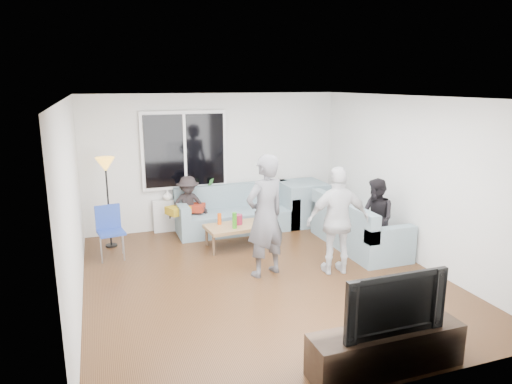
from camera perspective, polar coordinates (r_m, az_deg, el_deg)
name	(u,v)px	position (r m, az deg, el deg)	size (l,w,h in m)	color
floor	(263,279)	(6.90, 0.88, -10.66)	(5.00, 5.50, 0.04)	#56351C
ceiling	(264,96)	(6.30, 0.97, 11.82)	(5.00, 5.50, 0.04)	white
wall_back	(215,161)	(9.07, -5.15, 3.86)	(5.00, 0.04, 2.60)	silver
wall_front	(375,262)	(4.11, 14.56, -8.36)	(5.00, 0.04, 2.60)	silver
wall_left	(71,207)	(6.11, -21.88, -1.74)	(0.04, 5.50, 2.60)	silver
wall_right	(413,179)	(7.70, 18.81, 1.49)	(0.04, 5.50, 2.60)	silver
window_frame	(184,150)	(8.83, -8.84, 5.14)	(1.62, 0.06, 1.47)	white
window_glass	(185,150)	(8.79, -8.79, 5.11)	(1.50, 0.02, 1.35)	black
window_mullion	(185,150)	(8.78, -8.78, 5.10)	(0.05, 0.03, 1.35)	white
radiator	(187,214)	(9.05, -8.52, -2.68)	(1.30, 0.12, 0.62)	silver
potted_plant	(209,187)	(8.99, -5.79, 0.57)	(0.21, 0.17, 0.38)	#306C2B
vase	(168,195)	(8.86, -10.89, -0.41)	(0.18, 0.18, 0.19)	white
sofa_back_section	(237,209)	(8.87, -2.37, -2.11)	(2.30, 0.85, 0.85)	gray
sofa_right_section	(359,223)	(8.17, 12.63, -3.78)	(0.85, 2.00, 0.85)	gray
sofa_corner	(302,203)	(9.35, 5.72, -1.35)	(0.85, 0.85, 0.85)	gray
cushion_yellow	(178,210)	(8.58, -9.63, -2.24)	(0.38, 0.32, 0.14)	#B8921B
cushion_red	(195,208)	(8.71, -7.61, -1.92)	(0.36, 0.30, 0.13)	#9B2916
coffee_table	(238,236)	(8.03, -2.23, -5.47)	(1.10, 0.60, 0.40)	#A37F4E
pitcher	(238,219)	(7.99, -2.29, -3.41)	(0.17, 0.17, 0.17)	maroon
side_chair	(111,233)	(7.81, -17.48, -4.87)	(0.40, 0.40, 0.86)	#233D99
floor_lamp	(108,203)	(8.29, -17.81, -1.32)	(0.32, 0.32, 1.56)	gold
player_left	(265,216)	(6.69, 1.15, -2.99)	(0.66, 0.43, 1.81)	#515056
player_right	(338,221)	(6.90, 10.11, -3.53)	(0.95, 0.39, 1.62)	silver
spectator_right	(376,218)	(7.72, 14.62, -3.18)	(0.63, 0.49, 1.30)	black
spectator_back	(188,206)	(8.65, -8.37, -1.71)	(0.73, 0.42, 1.12)	black
tv_console	(386,350)	(4.98, 15.78, -18.26)	(1.60, 0.40, 0.44)	#2E2217
television	(390,300)	(4.73, 16.19, -12.73)	(1.09, 0.14, 0.63)	black
bottle_e	(257,217)	(8.12, 0.07, -3.06)	(0.07, 0.07, 0.19)	black
bottle_a	(219,219)	(7.99, -4.54, -3.34)	(0.07, 0.07, 0.19)	#F1550E
bottle_b	(235,220)	(7.75, -2.67, -3.54)	(0.08, 0.08, 0.27)	green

